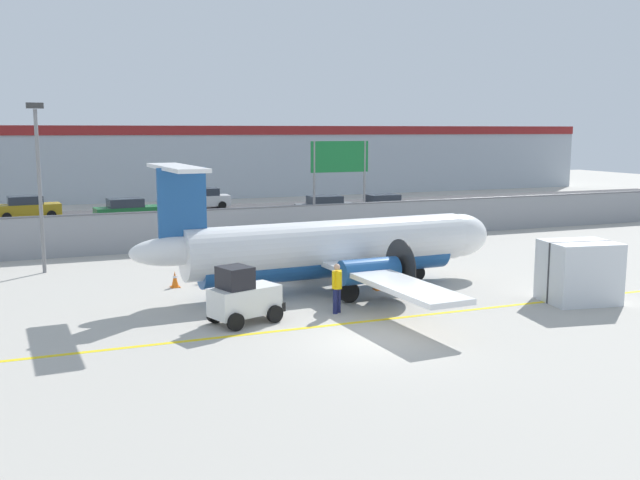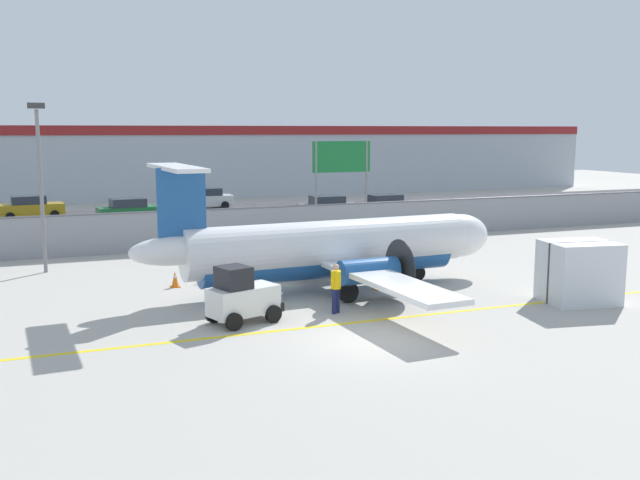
# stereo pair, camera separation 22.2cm
# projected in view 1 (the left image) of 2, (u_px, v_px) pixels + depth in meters

# --- Properties ---
(ground_plane) EXTENTS (140.00, 140.00, 0.01)m
(ground_plane) POSITION_uv_depth(u_px,v_px,m) (346.00, 324.00, 22.80)
(ground_plane) COLOR #ADA89E
(perimeter_fence) EXTENTS (98.00, 0.10, 2.10)m
(perimeter_fence) POSITION_uv_depth(u_px,v_px,m) (222.00, 227.00, 37.30)
(perimeter_fence) COLOR gray
(perimeter_fence) RESTS_ON ground
(parking_lot_strip) EXTENTS (98.00, 17.00, 0.12)m
(parking_lot_strip) POSITION_uv_depth(u_px,v_px,m) (180.00, 221.00, 48.01)
(parking_lot_strip) COLOR #38383A
(parking_lot_strip) RESTS_ON ground
(background_building) EXTENTS (91.00, 8.10, 6.50)m
(background_building) POSITION_uv_depth(u_px,v_px,m) (140.00, 162.00, 64.47)
(background_building) COLOR #A8B2BC
(background_building) RESTS_ON ground
(commuter_airplane) EXTENTS (15.00, 16.06, 4.92)m
(commuter_airplane) POSITION_uv_depth(u_px,v_px,m) (336.00, 248.00, 27.58)
(commuter_airplane) COLOR white
(commuter_airplane) RESTS_ON ground
(baggage_tug) EXTENTS (2.56, 1.95, 1.88)m
(baggage_tug) POSITION_uv_depth(u_px,v_px,m) (243.00, 297.00, 22.76)
(baggage_tug) COLOR silver
(baggage_tug) RESTS_ON ground
(ground_crew_worker) EXTENTS (0.50, 0.47, 1.70)m
(ground_crew_worker) POSITION_uv_depth(u_px,v_px,m) (337.00, 286.00, 23.98)
(ground_crew_worker) COLOR #191E4C
(ground_crew_worker) RESTS_ON ground
(cargo_container) EXTENTS (2.70, 2.37, 2.20)m
(cargo_container) POSITION_uv_depth(u_px,v_px,m) (579.00, 272.00, 25.55)
(cargo_container) COLOR silver
(cargo_container) RESTS_ON ground
(traffic_cone_near_left) EXTENTS (0.36, 0.36, 0.64)m
(traffic_cone_near_left) POSITION_uv_depth(u_px,v_px,m) (204.00, 275.00, 28.85)
(traffic_cone_near_left) COLOR orange
(traffic_cone_near_left) RESTS_ON ground
(traffic_cone_near_right) EXTENTS (0.36, 0.36, 0.64)m
(traffic_cone_near_right) POSITION_uv_depth(u_px,v_px,m) (379.00, 282.00, 27.60)
(traffic_cone_near_right) COLOR orange
(traffic_cone_near_right) RESTS_ON ground
(traffic_cone_far_left) EXTENTS (0.36, 0.36, 0.64)m
(traffic_cone_far_left) POSITION_uv_depth(u_px,v_px,m) (175.00, 279.00, 28.03)
(traffic_cone_far_left) COLOR orange
(traffic_cone_far_left) RESTS_ON ground
(parked_car_1) EXTENTS (4.34, 2.30, 1.58)m
(parked_car_1) POSITION_uv_depth(u_px,v_px,m) (27.00, 208.00, 48.50)
(parked_car_1) COLOR #B28C19
(parked_car_1) RESTS_ON parking_lot_strip
(parked_car_2) EXTENTS (4.34, 2.30, 1.58)m
(parked_car_2) POSITION_uv_depth(u_px,v_px,m) (127.00, 211.00, 46.76)
(parked_car_2) COLOR #19662D
(parked_car_2) RESTS_ON parking_lot_strip
(parked_car_3) EXTENTS (4.27, 2.16, 1.58)m
(parked_car_3) POSITION_uv_depth(u_px,v_px,m) (202.00, 199.00, 54.92)
(parked_car_3) COLOR silver
(parked_car_3) RESTS_ON parking_lot_strip
(parked_car_4) EXTENTS (4.28, 2.17, 1.58)m
(parked_car_4) POSITION_uv_depth(u_px,v_px,m) (326.00, 207.00, 48.65)
(parked_car_4) COLOR slate
(parked_car_4) RESTS_ON parking_lot_strip
(parked_car_5) EXTENTS (4.25, 2.10, 1.58)m
(parked_car_5) POSITION_uv_depth(u_px,v_px,m) (383.00, 206.00, 49.67)
(parked_car_5) COLOR black
(parked_car_5) RESTS_ON parking_lot_strip
(apron_light_pole) EXTENTS (0.70, 0.30, 7.27)m
(apron_light_pole) POSITION_uv_depth(u_px,v_px,m) (39.00, 174.00, 30.30)
(apron_light_pole) COLOR slate
(apron_light_pole) RESTS_ON ground
(highway_sign) EXTENTS (3.60, 0.14, 5.50)m
(highway_sign) POSITION_uv_depth(u_px,v_px,m) (340.00, 165.00, 41.42)
(highway_sign) COLOR slate
(highway_sign) RESTS_ON ground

